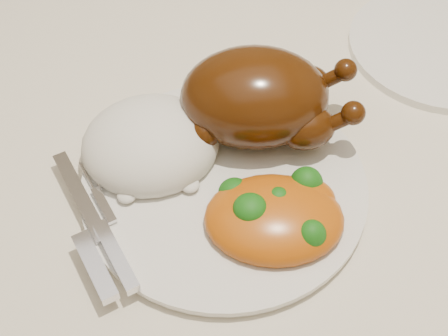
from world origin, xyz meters
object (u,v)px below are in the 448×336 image
object	(u,v)px
dinner_plate	(224,186)
side_plate	(442,46)
roast_chicken	(259,97)
dining_table	(160,239)

from	to	relation	value
dinner_plate	side_plate	size ratio (longest dim) A/B	1.23
dinner_plate	roast_chicken	xyz separation A→B (m)	(0.05, 0.05, 0.05)
side_plate	roast_chicken	distance (m)	0.25
dining_table	dinner_plate	distance (m)	0.13
roast_chicken	dinner_plate	bearing A→B (deg)	-116.01
roast_chicken	dining_table	bearing A→B (deg)	-151.96
side_plate	roast_chicken	size ratio (longest dim) A/B	1.13
dining_table	roast_chicken	size ratio (longest dim) A/B	8.88
dining_table	roast_chicken	bearing A→B (deg)	10.35
roast_chicken	side_plate	bearing A→B (deg)	31.91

